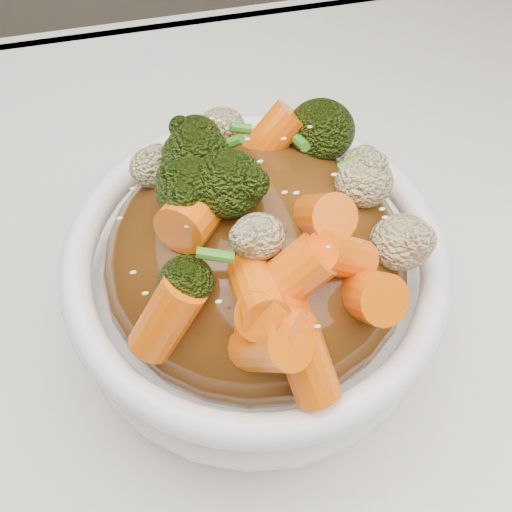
{
  "coord_description": "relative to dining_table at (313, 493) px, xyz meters",
  "views": [
    {
      "loc": [
        -0.1,
        -0.14,
        1.12
      ],
      "look_at": [
        -0.06,
        0.05,
        0.83
      ],
      "focal_mm": 42.0,
      "sensor_mm": 36.0,
      "label": 1
    }
  ],
  "objects": [
    {
      "name": "dining_table",
      "position": [
        0.0,
        0.0,
        0.0
      ],
      "size": [
        1.2,
        0.8,
        0.75
      ],
      "primitive_type": "cube",
      "color": "#51351B",
      "rests_on": "floor"
    },
    {
      "name": "tablecloth",
      "position": [
        0.0,
        0.0,
        0.35
      ],
      "size": [
        1.2,
        0.8,
        0.04
      ],
      "primitive_type": "cube",
      "color": "white",
      "rests_on": "dining_table"
    },
    {
      "name": "bowl",
      "position": [
        -0.06,
        0.05,
        0.42
      ],
      "size": [
        0.26,
        0.26,
        0.09
      ],
      "primitive_type": null,
      "rotation": [
        0.0,
        0.0,
        0.14
      ],
      "color": "white",
      "rests_on": "tablecloth"
    },
    {
      "name": "sauce_base",
      "position": [
        -0.06,
        0.05,
        0.45
      ],
      "size": [
        0.2,
        0.2,
        0.1
      ],
      "primitive_type": "ellipsoid",
      "rotation": [
        0.0,
        0.0,
        0.14
      ],
      "color": "#4F2B0D",
      "rests_on": "bowl"
    },
    {
      "name": "carrots",
      "position": [
        -0.06,
        0.05,
        0.52
      ],
      "size": [
        0.2,
        0.2,
        0.05
      ],
      "primitive_type": null,
      "rotation": [
        0.0,
        0.0,
        0.14
      ],
      "color": "#FA6608",
      "rests_on": "sauce_base"
    },
    {
      "name": "broccoli",
      "position": [
        -0.06,
        0.05,
        0.52
      ],
      "size": [
        0.2,
        0.2,
        0.05
      ],
      "primitive_type": null,
      "rotation": [
        0.0,
        0.0,
        0.14
      ],
      "color": "black",
      "rests_on": "sauce_base"
    },
    {
      "name": "cauliflower",
      "position": [
        -0.06,
        0.05,
        0.51
      ],
      "size": [
        0.2,
        0.2,
        0.04
      ],
      "primitive_type": null,
      "rotation": [
        0.0,
        0.0,
        0.14
      ],
      "color": "#CDC18C",
      "rests_on": "sauce_base"
    },
    {
      "name": "scallions",
      "position": [
        -0.06,
        0.05,
        0.52
      ],
      "size": [
        0.15,
        0.15,
        0.02
      ],
      "primitive_type": null,
      "rotation": [
        0.0,
        0.0,
        0.14
      ],
      "color": "#347B1C",
      "rests_on": "sauce_base"
    },
    {
      "name": "sesame_seeds",
      "position": [
        -0.06,
        0.05,
        0.52
      ],
      "size": [
        0.18,
        0.18,
        0.01
      ],
      "primitive_type": null,
      "rotation": [
        0.0,
        0.0,
        0.14
      ],
      "color": "beige",
      "rests_on": "sauce_base"
    }
  ]
}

